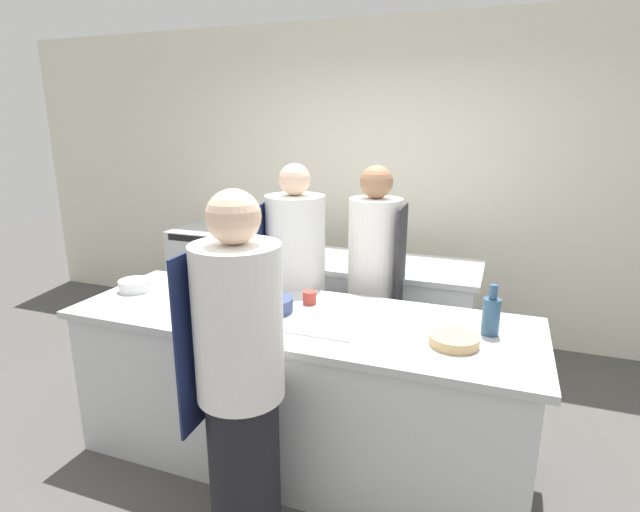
{
  "coord_description": "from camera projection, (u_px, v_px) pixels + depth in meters",
  "views": [
    {
      "loc": [
        1.02,
        -2.38,
        1.93
      ],
      "look_at": [
        0.0,
        0.35,
        1.14
      ],
      "focal_mm": 28.0,
      "sensor_mm": 36.0,
      "label": 1
    }
  ],
  "objects": [
    {
      "name": "ground_plane",
      "position": [
        300.0,
        454.0,
        2.99
      ],
      "size": [
        16.0,
        16.0,
        0.0
      ],
      "primitive_type": "plane",
      "color": "#4C4947"
    },
    {
      "name": "wall_back",
      "position": [
        388.0,
        181.0,
        4.56
      ],
      "size": [
        8.0,
        0.06,
        2.8
      ],
      "color": "silver",
      "rests_on": "ground_plane"
    },
    {
      "name": "prep_counter",
      "position": [
        299.0,
        387.0,
        2.88
      ],
      "size": [
        2.59,
        0.87,
        0.89
      ],
      "color": "silver",
      "rests_on": "ground_plane"
    },
    {
      "name": "pass_counter",
      "position": [
        348.0,
        313.0,
        3.99
      ],
      "size": [
        2.0,
        0.7,
        0.89
      ],
      "color": "silver",
      "rests_on": "ground_plane"
    },
    {
      "name": "oven_range",
      "position": [
        221.0,
        274.0,
        4.94
      ],
      "size": [
        0.74,
        0.74,
        0.94
      ],
      "color": "silver",
      "rests_on": "ground_plane"
    },
    {
      "name": "chef_at_prep_near",
      "position": [
        240.0,
        381.0,
        2.17
      ],
      "size": [
        0.4,
        0.38,
        1.68
      ],
      "rotation": [
        0.0,
        0.0,
        1.63
      ],
      "color": "black",
      "rests_on": "ground_plane"
    },
    {
      "name": "chef_at_stove",
      "position": [
        374.0,
        288.0,
        3.39
      ],
      "size": [
        0.37,
        0.35,
        1.66
      ],
      "rotation": [
        0.0,
        0.0,
        -1.54
      ],
      "color": "black",
      "rests_on": "ground_plane"
    },
    {
      "name": "chef_at_pass_far",
      "position": [
        296.0,
        291.0,
        3.34
      ],
      "size": [
        0.43,
        0.42,
        1.68
      ],
      "rotation": [
        0.0,
        0.0,
        1.78
      ],
      "color": "black",
      "rests_on": "ground_plane"
    },
    {
      "name": "bottle_olive_oil",
      "position": [
        233.0,
        276.0,
        3.14
      ],
      "size": [
        0.08,
        0.08,
        0.25
      ],
      "color": "#19471E",
      "rests_on": "prep_counter"
    },
    {
      "name": "bottle_vinegar",
      "position": [
        182.0,
        299.0,
        2.77
      ],
      "size": [
        0.06,
        0.06,
        0.21
      ],
      "color": "silver",
      "rests_on": "prep_counter"
    },
    {
      "name": "bottle_wine",
      "position": [
        215.0,
        301.0,
        2.65
      ],
      "size": [
        0.07,
        0.07,
        0.29
      ],
      "color": "#B2A84C",
      "rests_on": "prep_counter"
    },
    {
      "name": "bottle_cooking_oil",
      "position": [
        491.0,
        315.0,
        2.49
      ],
      "size": [
        0.09,
        0.09,
        0.26
      ],
      "color": "#2D5175",
      "rests_on": "prep_counter"
    },
    {
      "name": "bowl_mixing_large",
      "position": [
        454.0,
        340.0,
        2.38
      ],
      "size": [
        0.24,
        0.24,
        0.05
      ],
      "color": "tan",
      "rests_on": "prep_counter"
    },
    {
      "name": "bowl_prep_small",
      "position": [
        273.0,
        305.0,
        2.81
      ],
      "size": [
        0.22,
        0.22,
        0.08
      ],
      "color": "navy",
      "rests_on": "prep_counter"
    },
    {
      "name": "bowl_ceramic_blue",
      "position": [
        135.0,
        285.0,
        3.15
      ],
      "size": [
        0.2,
        0.2,
        0.07
      ],
      "color": "white",
      "rests_on": "prep_counter"
    },
    {
      "name": "cup",
      "position": [
        310.0,
        297.0,
        2.93
      ],
      "size": [
        0.08,
        0.08,
        0.08
      ],
      "color": "#B2382D",
      "rests_on": "prep_counter"
    },
    {
      "name": "cutting_board",
      "position": [
        320.0,
        327.0,
        2.58
      ],
      "size": [
        0.39,
        0.24,
        0.01
      ],
      "color": "white",
      "rests_on": "prep_counter"
    }
  ]
}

